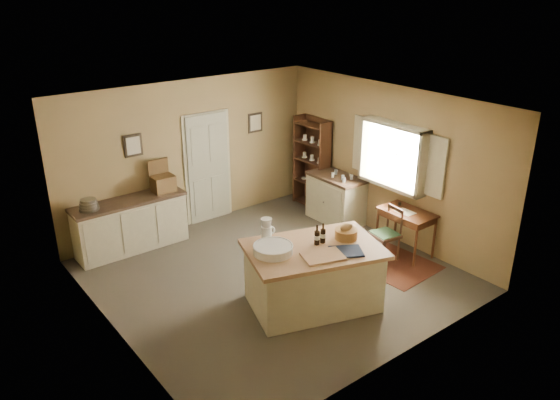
# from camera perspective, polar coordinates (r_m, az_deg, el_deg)

# --- Properties ---
(ground) EXTENTS (5.00, 5.00, 0.00)m
(ground) POSITION_cam_1_polar(r_m,az_deg,el_deg) (8.62, -0.72, -7.89)
(ground) COLOR #50493D
(ground) RESTS_ON ground
(wall_back) EXTENTS (5.00, 0.10, 2.70)m
(wall_back) POSITION_cam_1_polar(r_m,az_deg,el_deg) (10.02, -9.43, 4.69)
(wall_back) COLOR #977B4E
(wall_back) RESTS_ON ground
(wall_front) EXTENTS (5.00, 0.10, 2.70)m
(wall_front) POSITION_cam_1_polar(r_m,az_deg,el_deg) (6.39, 12.93, -6.20)
(wall_front) COLOR #977B4E
(wall_front) RESTS_ON ground
(wall_left) EXTENTS (0.10, 5.00, 2.70)m
(wall_left) POSITION_cam_1_polar(r_m,az_deg,el_deg) (6.95, -17.50, -4.29)
(wall_left) COLOR #977B4E
(wall_left) RESTS_ON ground
(wall_right) EXTENTS (0.10, 5.00, 2.70)m
(wall_right) POSITION_cam_1_polar(r_m,az_deg,el_deg) (9.64, 11.21, 3.86)
(wall_right) COLOR #977B4E
(wall_right) RESTS_ON ground
(ceiling) EXTENTS (5.00, 5.00, 0.00)m
(ceiling) POSITION_cam_1_polar(r_m,az_deg,el_deg) (7.62, -0.82, 9.91)
(ceiling) COLOR silver
(ceiling) RESTS_ON wall_back
(door) EXTENTS (0.97, 0.06, 2.11)m
(door) POSITION_cam_1_polar(r_m,az_deg,el_deg) (10.25, -7.53, 3.47)
(door) COLOR #A4A28A
(door) RESTS_ON ground
(framed_prints) EXTENTS (2.82, 0.02, 0.38)m
(framed_prints) POSITION_cam_1_polar(r_m,az_deg,el_deg) (9.99, -8.49, 6.91)
(framed_prints) COLOR black
(framed_prints) RESTS_ON ground
(window) EXTENTS (0.25, 1.99, 1.12)m
(window) POSITION_cam_1_polar(r_m,az_deg,el_deg) (9.40, 11.90, 4.61)
(window) COLOR beige
(window) RESTS_ON ground
(work_island) EXTENTS (2.11, 1.70, 1.20)m
(work_island) POSITION_cam_1_polar(r_m,az_deg,el_deg) (7.70, 3.41, -7.77)
(work_island) COLOR beige
(work_island) RESTS_ON ground
(sideboard) EXTENTS (1.90, 0.54, 1.18)m
(sideboard) POSITION_cam_1_polar(r_m,az_deg,el_deg) (9.55, -15.28, -2.32)
(sideboard) COLOR beige
(sideboard) RESTS_ON ground
(rug) EXTENTS (1.20, 1.66, 0.01)m
(rug) POSITION_cam_1_polar(r_m,az_deg,el_deg) (9.20, 10.93, -6.21)
(rug) COLOR #512814
(rug) RESTS_ON ground
(writing_desk) EXTENTS (0.55, 0.90, 0.82)m
(writing_desk) POSITION_cam_1_polar(r_m,az_deg,el_deg) (9.23, 13.10, -1.72)
(writing_desk) COLOR #3D1D0E
(writing_desk) RESTS_ON ground
(desk_chair) EXTENTS (0.46, 0.46, 0.87)m
(desk_chair) POSITION_cam_1_polar(r_m,az_deg,el_deg) (9.06, 10.91, -3.60)
(desk_chair) COLOR #321C11
(desk_chair) RESTS_ON ground
(right_cabinet) EXTENTS (0.62, 1.11, 0.99)m
(right_cabinet) POSITION_cam_1_polar(r_m,az_deg,el_deg) (10.35, 5.86, 0.21)
(right_cabinet) COLOR beige
(right_cabinet) RESTS_ON ground
(shelving_unit) EXTENTS (0.31, 0.82, 1.81)m
(shelving_unit) POSITION_cam_1_polar(r_m,az_deg,el_deg) (10.87, 3.49, 3.90)
(shelving_unit) COLOR #321C11
(shelving_unit) RESTS_ON ground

